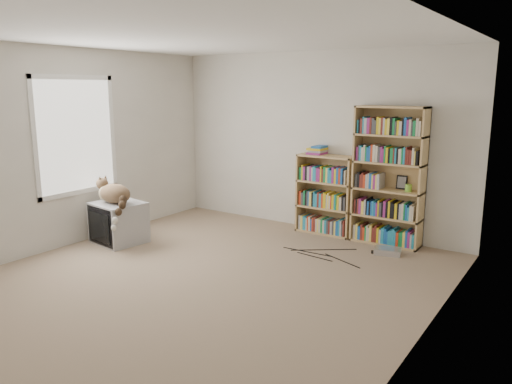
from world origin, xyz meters
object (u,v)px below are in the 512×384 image
Objects in this scene: cat at (115,197)px; dvd_player at (388,251)px; crt_tv at (119,222)px; bookcase_short at (326,197)px; bookcase_tall at (389,180)px.

cat reaches higher than dvd_player.
dvd_player is (3.11, 1.50, -0.23)m from crt_tv.
bookcase_short is at bearing 43.62° from cat.
dvd_player is at bearing 26.22° from cat.
crt_tv is 0.63× the size of bookcase_short.
bookcase_tall is at bearing 99.08° from dvd_player.
bookcase_tall is 0.93m from dvd_player.
cat is 2.84m from bookcase_short.
cat is at bearing -135.39° from bookcase_short.
crt_tv is 0.37m from cat.
bookcase_short is (-0.88, 0.00, -0.34)m from bookcase_tall.
crt_tv is 0.39× the size of bookcase_tall.
cat is at bearing -145.47° from bookcase_tall.
bookcase_tall is 1.62× the size of bookcase_short.
bookcase_tall is (2.90, 1.99, 0.22)m from cat.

